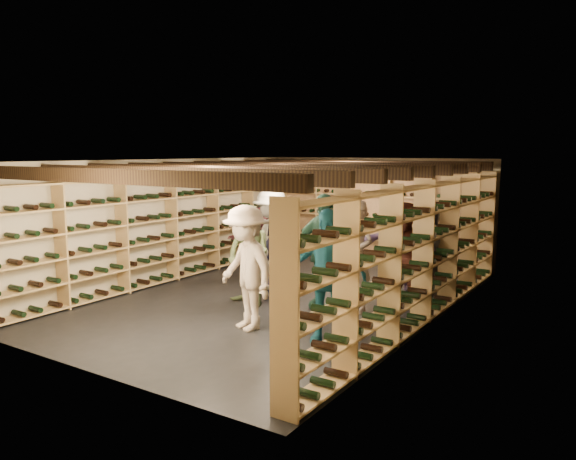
# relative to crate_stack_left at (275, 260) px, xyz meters

# --- Properties ---
(ground) EXTENTS (8.00, 8.00, 0.00)m
(ground) POSITION_rel_crate_stack_left_xyz_m (1.01, -1.34, -0.34)
(ground) COLOR black
(ground) RESTS_ON ground
(walls) EXTENTS (5.52, 8.02, 2.40)m
(walls) POSITION_rel_crate_stack_left_xyz_m (1.01, -1.34, 0.86)
(walls) COLOR #C3B698
(walls) RESTS_ON ground
(ceiling) EXTENTS (5.50, 8.00, 0.01)m
(ceiling) POSITION_rel_crate_stack_left_xyz_m (1.01, -1.34, 2.06)
(ceiling) COLOR beige
(ceiling) RESTS_ON walls
(ceiling_joists) EXTENTS (5.40, 7.12, 0.18)m
(ceiling_joists) POSITION_rel_crate_stack_left_xyz_m (1.01, -1.34, 1.92)
(ceiling_joists) COLOR black
(ceiling_joists) RESTS_ON ground
(wine_rack_left) EXTENTS (0.32, 7.50, 2.15)m
(wine_rack_left) POSITION_rel_crate_stack_left_xyz_m (-1.56, -1.34, 0.74)
(wine_rack_left) COLOR tan
(wine_rack_left) RESTS_ON ground
(wine_rack_right) EXTENTS (0.32, 7.50, 2.15)m
(wine_rack_right) POSITION_rel_crate_stack_left_xyz_m (3.58, -1.34, 0.74)
(wine_rack_right) COLOR tan
(wine_rack_right) RESTS_ON ground
(wine_rack_back) EXTENTS (4.70, 0.30, 2.15)m
(wine_rack_back) POSITION_rel_crate_stack_left_xyz_m (1.01, 2.49, 0.73)
(wine_rack_back) COLOR tan
(wine_rack_back) RESTS_ON ground
(crate_stack_left) EXTENTS (0.56, 0.43, 0.68)m
(crate_stack_left) POSITION_rel_crate_stack_left_xyz_m (0.00, 0.00, 0.00)
(crate_stack_left) COLOR tan
(crate_stack_left) RESTS_ON ground
(crate_stack_right) EXTENTS (0.57, 0.46, 0.51)m
(crate_stack_right) POSITION_rel_crate_stack_left_xyz_m (1.12, 1.13, -0.08)
(crate_stack_right) COLOR tan
(crate_stack_right) RESTS_ON ground
(crate_loose) EXTENTS (0.59, 0.49, 0.17)m
(crate_loose) POSITION_rel_crate_stack_left_xyz_m (2.40, -0.04, -0.25)
(crate_loose) COLOR tan
(crate_loose) RESTS_ON ground
(person_2) EXTENTS (0.91, 0.76, 1.68)m
(person_2) POSITION_rel_crate_stack_left_xyz_m (0.85, -2.02, 0.50)
(person_2) COLOR #53623A
(person_2) RESTS_ON ground
(person_3) EXTENTS (1.33, 1.05, 1.80)m
(person_3) POSITION_rel_crate_stack_left_xyz_m (1.58, -3.06, 0.56)
(person_3) COLOR beige
(person_3) RESTS_ON ground
(person_4) EXTENTS (1.15, 0.71, 1.82)m
(person_4) POSITION_rel_crate_stack_left_xyz_m (2.83, -2.94, 0.57)
(person_4) COLOR #195C74
(person_4) RESTS_ON ground
(person_5) EXTENTS (1.43, 0.58, 1.50)m
(person_5) POSITION_rel_crate_stack_left_xyz_m (-0.11, -0.44, 0.41)
(person_5) COLOR brown
(person_5) RESTS_ON ground
(person_6) EXTENTS (0.86, 0.72, 1.51)m
(person_6) POSITION_rel_crate_stack_left_xyz_m (0.97, -1.29, 0.41)
(person_6) COLOR #20214A
(person_6) RESTS_ON ground
(person_7) EXTENTS (0.75, 0.59, 1.80)m
(person_7) POSITION_rel_crate_stack_left_xyz_m (2.50, -1.40, 0.56)
(person_7) COLOR gray
(person_7) RESTS_ON ground
(person_8) EXTENTS (0.98, 0.84, 1.76)m
(person_8) POSITION_rel_crate_stack_left_xyz_m (3.15, -0.96, 0.54)
(person_8) COLOR #451E17
(person_8) RESTS_ON ground
(person_9) EXTENTS (1.35, 0.99, 1.87)m
(person_9) POSITION_rel_crate_stack_left_xyz_m (0.55, -0.93, 0.59)
(person_9) COLOR beige
(person_9) RESTS_ON ground
(person_10) EXTENTS (1.13, 0.52, 1.89)m
(person_10) POSITION_rel_crate_stack_left_xyz_m (1.95, -1.46, 0.60)
(person_10) COLOR #234C3A
(person_10) RESTS_ON ground
(person_11) EXTENTS (1.62, 0.62, 1.71)m
(person_11) POSITION_rel_crate_stack_left_xyz_m (2.64, -0.04, 0.51)
(person_11) COLOR slate
(person_11) RESTS_ON ground
(person_12) EXTENTS (0.97, 0.83, 1.69)m
(person_12) POSITION_rel_crate_stack_left_xyz_m (3.19, -0.04, 0.50)
(person_12) COLOR #353439
(person_12) RESTS_ON ground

